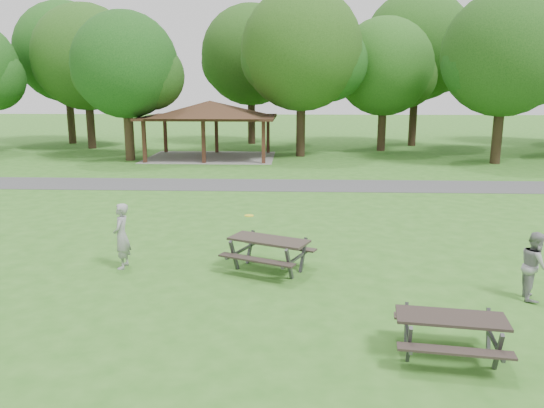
{
  "coord_description": "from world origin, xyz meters",
  "views": [
    {
      "loc": [
        1.68,
        -11.13,
        4.67
      ],
      "look_at": [
        1.0,
        4.0,
        1.3
      ],
      "focal_mm": 35.0,
      "sensor_mm": 36.0,
      "label": 1
    }
  ],
  "objects": [
    {
      "name": "tree_row_d",
      "position": [
        -8.92,
        22.53,
        5.77
      ],
      "size": [
        6.93,
        6.6,
        9.27
      ],
      "color": "#332516",
      "rests_on": "ground"
    },
    {
      "name": "tree_row_f",
      "position": [
        8.09,
        28.53,
        5.84
      ],
      "size": [
        7.35,
        7.0,
        9.55
      ],
      "color": "#2F2015",
      "rests_on": "ground"
    },
    {
      "name": "tree_row_e",
      "position": [
        2.1,
        25.03,
        6.78
      ],
      "size": [
        8.4,
        8.0,
        11.02
      ],
      "color": "black",
      "rests_on": "ground"
    },
    {
      "name": "tree_deep_a",
      "position": [
        -16.9,
        32.53,
        7.13
      ],
      "size": [
        8.4,
        8.0,
        11.38
      ],
      "color": "black",
      "rests_on": "ground"
    },
    {
      "name": "tree_deep_c",
      "position": [
        11.1,
        32.03,
        7.44
      ],
      "size": [
        8.82,
        8.4,
        11.9
      ],
      "color": "black",
      "rests_on": "ground"
    },
    {
      "name": "frisbee_thrower",
      "position": [
        -2.83,
        1.94,
        0.86
      ],
      "size": [
        0.43,
        0.64,
        1.73
      ],
      "primitive_type": "imported",
      "rotation": [
        0.0,
        0.0,
        -1.55
      ],
      "color": "gray",
      "rests_on": "ground"
    },
    {
      "name": "picnic_table_far",
      "position": [
        4.4,
        -2.49,
        0.6
      ],
      "size": [
        2.05,
        1.73,
        0.81
      ],
      "color": "black",
      "rests_on": "ground"
    },
    {
      "name": "ground",
      "position": [
        0.0,
        0.0,
        0.0
      ],
      "size": [
        160.0,
        160.0,
        0.0
      ],
      "primitive_type": "plane",
      "color": "#316E1F",
      "rests_on": "ground"
    },
    {
      "name": "tree_deep_b",
      "position": [
        -1.9,
        33.03,
        6.89
      ],
      "size": [
        8.4,
        8.0,
        11.13
      ],
      "color": "black",
      "rests_on": "ground"
    },
    {
      "name": "tree_row_c",
      "position": [
        -13.9,
        29.03,
        6.54
      ],
      "size": [
        8.19,
        7.8,
        10.67
      ],
      "color": "black",
      "rests_on": "ground"
    },
    {
      "name": "asphalt_path",
      "position": [
        0.0,
        14.0,
        0.01
      ],
      "size": [
        120.0,
        3.2,
        0.02
      ],
      "primitive_type": "cube",
      "color": "#434446",
      "rests_on": "ground"
    },
    {
      "name": "frisbee_catcher",
      "position": [
        7.02,
        0.31,
        0.77
      ],
      "size": [
        0.73,
        0.86,
        1.55
      ],
      "primitive_type": "imported",
      "rotation": [
        0.0,
        0.0,
        1.36
      ],
      "color": "gray",
      "rests_on": "ground"
    },
    {
      "name": "picnic_table_middle",
      "position": [
        1.01,
        1.89,
        0.65
      ],
      "size": [
        2.53,
        2.32,
        0.88
      ],
      "color": "#2E2721",
      "rests_on": "ground"
    },
    {
      "name": "pavilion",
      "position": [
        -4.0,
        24.0,
        3.06
      ],
      "size": [
        8.6,
        7.01,
        3.76
      ],
      "color": "#331D12",
      "rests_on": "ground"
    },
    {
      "name": "tree_row_g",
      "position": [
        14.09,
        22.03,
        6.33
      ],
      "size": [
        7.77,
        7.4,
        10.25
      ],
      "color": "black",
      "rests_on": "ground"
    },
    {
      "name": "frisbee_in_flight",
      "position": [
        0.56,
        1.38,
        1.59
      ],
      "size": [
        0.23,
        0.23,
        0.02
      ],
      "color": "yellow",
      "rests_on": "ground"
    }
  ]
}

